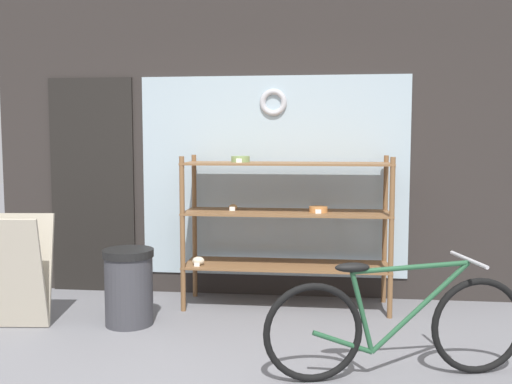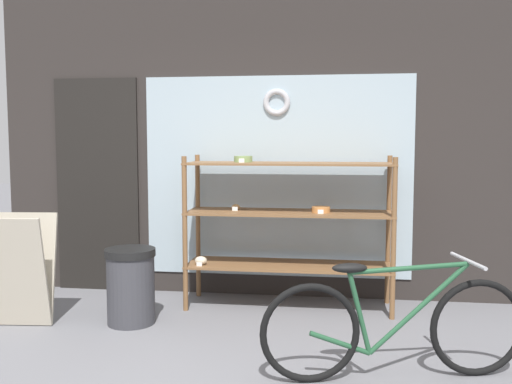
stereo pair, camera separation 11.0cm
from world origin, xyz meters
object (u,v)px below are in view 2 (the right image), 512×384
object	(u,v)px
display_case	(287,216)
trash_bin	(131,283)
bicycle	(394,326)
sandwich_board	(15,270)

from	to	relation	value
display_case	trash_bin	xyz separation A→B (m)	(-1.22, -0.64, -0.49)
bicycle	trash_bin	size ratio (longest dim) A/B	2.70
bicycle	trash_bin	xyz separation A→B (m)	(-2.02, 0.82, -0.00)
bicycle	sandwich_board	size ratio (longest dim) A/B	1.86
sandwich_board	trash_bin	size ratio (longest dim) A/B	1.45
display_case	bicycle	xyz separation A→B (m)	(0.80, -1.47, -0.48)
display_case	bicycle	size ratio (longest dim) A/B	1.09
display_case	bicycle	world-z (taller)	display_case
display_case	bicycle	bearing A→B (deg)	-61.51
display_case	trash_bin	distance (m)	1.47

